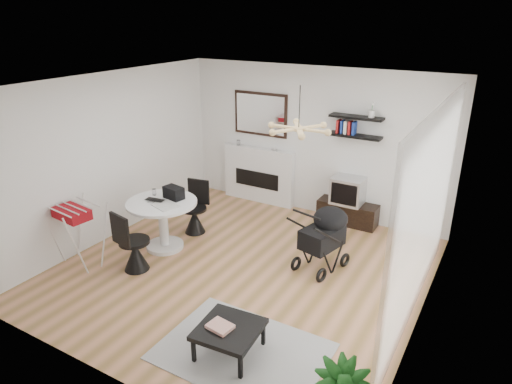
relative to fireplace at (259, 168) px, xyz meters
The scene contains 24 objects.
floor 2.75m from the fireplace, 65.59° to the right, with size 5.00×5.00×0.00m, color olive.
ceiling 3.34m from the fireplace, 65.59° to the right, with size 5.00×5.00×0.00m, color white.
wall_back 1.29m from the fireplace, ahead, with size 5.00×5.00×0.00m, color white.
wall_left 2.88m from the fireplace, 120.01° to the right, with size 5.00×5.00×0.00m, color white.
wall_right 4.39m from the fireplace, 33.95° to the right, with size 5.00×5.00×0.00m, color white.
sheer_curtain 4.20m from the fireplace, 32.43° to the right, with size 0.04×3.60×2.60m, color white.
fireplace is the anchor object (origin of this frame).
shelf_lower 2.11m from the fireplace, ahead, with size 0.90×0.25×0.04m, color black.
shelf_upper 2.26m from the fireplace, ahead, with size 0.90×0.25×0.04m, color black.
pendant_lamp 3.15m from the fireplace, 49.71° to the right, with size 0.90×0.90×0.10m, color tan, non-canonical shape.
tv_console 1.96m from the fireplace, ahead, with size 1.06×0.37×0.40m, color black.
crt_tv 1.88m from the fireplace, ahead, with size 0.54×0.47×0.47m.
dining_table 2.50m from the fireplace, 97.73° to the right, with size 1.10×1.10×0.80m.
laptop 2.58m from the fireplace, 99.73° to the right, with size 0.31×0.20×0.02m, color black.
black_bag 2.29m from the fireplace, 96.37° to the right, with size 0.32×0.19×0.19m, color black.
newspaper 2.57m from the fireplace, 93.77° to the right, with size 0.37×0.30×0.01m, color silver.
drinking_glass 2.40m from the fireplace, 105.01° to the right, with size 0.06×0.06×0.10m, color white.
chair_far 1.82m from the fireplace, 98.31° to the right, with size 0.44×0.46×0.90m.
chair_near 3.24m from the fireplace, 94.68° to the right, with size 0.47×0.49×0.94m.
drying_rack 3.65m from the fireplace, 107.22° to the right, with size 0.71×0.67×0.96m.
stroller 2.73m from the fireplace, 39.67° to the right, with size 0.69×0.91×1.03m.
rug 4.46m from the fireplace, 62.71° to the right, with size 1.83×1.32×0.01m, color #AAAAAA.
coffee_table 4.45m from the fireplace, 64.51° to the right, with size 0.71×0.71×0.34m.
magazines 4.47m from the fireplace, 65.72° to the right, with size 0.27×0.21×0.04m, color #CB4932.
Camera 1 is at (3.10, -4.96, 3.56)m, focal length 32.00 mm.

